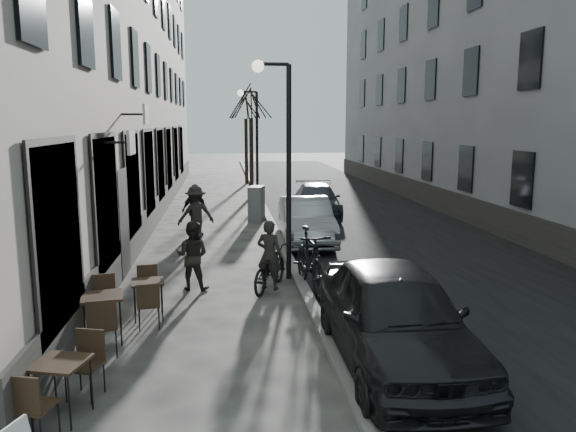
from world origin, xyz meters
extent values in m
plane|color=#3A3734|center=(0.00, 0.00, 0.00)|extent=(120.00, 120.00, 0.00)
cube|color=black|center=(3.85, 16.00, 0.00)|extent=(7.30, 60.00, 0.00)
cube|color=gray|center=(0.20, 16.00, 0.06)|extent=(0.25, 60.00, 0.12)
cube|color=#A5998B|center=(-6.00, 16.50, 8.00)|extent=(4.00, 35.00, 16.00)
cube|color=slate|center=(9.50, 16.50, 8.00)|extent=(4.00, 35.00, 16.00)
cylinder|color=black|center=(0.00, 6.00, 2.50)|extent=(0.12, 0.12, 5.00)
cylinder|color=black|center=(-0.35, 6.00, 5.00)|extent=(0.70, 0.08, 0.08)
sphere|color=#FFF2CC|center=(-0.70, 6.00, 4.95)|extent=(0.28, 0.28, 0.28)
cylinder|color=black|center=(0.00, 18.00, 2.50)|extent=(0.12, 0.12, 5.00)
cylinder|color=black|center=(-0.35, 18.00, 5.00)|extent=(0.70, 0.08, 0.08)
sphere|color=#FFF2CC|center=(-0.70, 18.00, 4.95)|extent=(0.28, 0.28, 0.28)
cylinder|color=black|center=(-0.10, 21.00, 1.95)|extent=(0.20, 0.20, 3.90)
cylinder|color=black|center=(-0.10, 27.00, 1.95)|extent=(0.20, 0.20, 3.90)
cube|color=#302015|center=(-3.60, -0.06, 0.74)|extent=(0.77, 0.77, 0.04)
cylinder|color=black|center=(-3.93, -0.24, 0.36)|extent=(0.02, 0.02, 0.72)
cylinder|color=black|center=(-3.43, -0.39, 0.36)|extent=(0.02, 0.02, 0.72)
cylinder|color=black|center=(-3.78, 0.26, 0.36)|extent=(0.02, 0.02, 0.72)
cylinder|color=black|center=(-3.28, 0.11, 0.36)|extent=(0.02, 0.02, 0.72)
cube|color=#302015|center=(-3.60, 2.47, 0.80)|extent=(0.79, 0.79, 0.04)
cylinder|color=black|center=(-3.83, 2.14, 0.39)|extent=(0.03, 0.03, 0.78)
cylinder|color=black|center=(-3.27, 2.25, 0.39)|extent=(0.03, 0.03, 0.78)
cylinder|color=black|center=(-3.94, 2.69, 0.39)|extent=(0.03, 0.03, 0.78)
cylinder|color=black|center=(-3.38, 2.80, 0.39)|extent=(0.03, 0.03, 0.78)
cube|color=#302015|center=(-2.99, 3.59, 0.71)|extent=(0.68, 0.68, 0.04)
cylinder|color=black|center=(-3.20, 3.30, 0.35)|extent=(0.02, 0.02, 0.69)
cylinder|color=black|center=(-2.71, 3.37, 0.35)|extent=(0.02, 0.02, 0.69)
cylinder|color=black|center=(-3.27, 3.80, 0.35)|extent=(0.02, 0.02, 0.69)
cylinder|color=black|center=(-2.78, 3.87, 0.35)|extent=(0.02, 0.02, 0.69)
cube|color=slate|center=(-0.29, 13.89, 0.67)|extent=(0.70, 0.98, 1.33)
imported|color=black|center=(-0.53, 5.20, 0.48)|extent=(1.35, 1.93, 0.96)
imported|color=#262421|center=(-0.53, 5.20, 0.79)|extent=(0.68, 0.58, 1.58)
imported|color=black|center=(-2.24, 5.38, 0.78)|extent=(0.88, 0.76, 1.55)
imported|color=black|center=(-2.39, 10.44, 0.88)|extent=(1.27, 0.94, 1.76)
imported|color=black|center=(-2.46, 11.38, 0.86)|extent=(1.04, 0.98, 1.72)
imported|color=black|center=(1.05, 1.00, 0.79)|extent=(1.89, 4.63, 1.57)
imported|color=#979A9F|center=(1.00, 9.96, 0.69)|extent=(1.59, 4.25, 1.39)
imported|color=#393B43|center=(2.14, 14.75, 0.63)|extent=(2.18, 4.51, 1.27)
imported|color=black|center=(0.35, 4.97, 0.70)|extent=(0.87, 2.37, 1.39)
camera|label=1|loc=(-1.53, -6.96, 3.72)|focal=35.00mm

